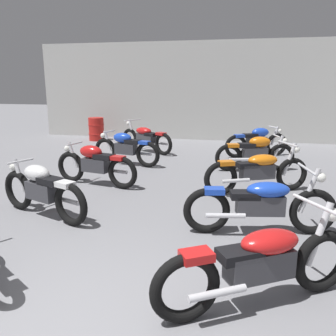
{
  "coord_description": "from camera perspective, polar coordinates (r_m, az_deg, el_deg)",
  "views": [
    {
      "loc": [
        1.39,
        -2.08,
        2.1
      ],
      "look_at": [
        0.0,
        4.17,
        0.55
      ],
      "focal_mm": 37.49,
      "sensor_mm": 36.0,
      "label": 1
    }
  ],
  "objects": [
    {
      "name": "back_wall",
      "position": [
        13.37,
        6.74,
        12.26
      ],
      "size": [
        13.29,
        0.24,
        3.6
      ],
      "primitive_type": "cube",
      "color": "#B2B2AD",
      "rests_on": "ground"
    },
    {
      "name": "motorcycle_left_row_4",
      "position": [
        10.96,
        -3.65,
        4.96
      ],
      "size": [
        1.93,
        1.2,
        0.97
      ],
      "color": "black",
      "rests_on": "ground"
    },
    {
      "name": "motorcycle_right_row_1",
      "position": [
        5.13,
        14.9,
        -5.6
      ],
      "size": [
        2.15,
        0.76,
        0.97
      ],
      "color": "black",
      "rests_on": "ground"
    },
    {
      "name": "motorcycle_left_row_1",
      "position": [
        5.93,
        -19.82,
        -3.28
      ],
      "size": [
        1.88,
        0.82,
        0.88
      ],
      "color": "black",
      "rests_on": "ground"
    },
    {
      "name": "motorcycle_left_row_2",
      "position": [
        7.48,
        -11.76,
        0.66
      ],
      "size": [
        1.95,
        0.59,
        0.88
      ],
      "color": "black",
      "rests_on": "ground"
    },
    {
      "name": "motorcycle_right_row_2",
      "position": [
        7.02,
        14.43,
        -0.4
      ],
      "size": [
        2.01,
        1.09,
        0.97
      ],
      "color": "black",
      "rests_on": "ground"
    },
    {
      "name": "motorcycle_right_row_4",
      "position": [
        10.53,
        14.27,
        4.24
      ],
      "size": [
        1.81,
        0.98,
        0.88
      ],
      "color": "black",
      "rests_on": "ground"
    },
    {
      "name": "oil_drum",
      "position": [
        13.47,
        -11.58,
        6.22
      ],
      "size": [
        0.59,
        0.59,
        0.85
      ],
      "color": "red",
      "rests_on": "ground"
    },
    {
      "name": "motorcycle_right_row_0",
      "position": [
        3.54,
        14.84,
        -14.64
      ],
      "size": [
        1.91,
        1.23,
        0.97
      ],
      "color": "black",
      "rests_on": "ground"
    },
    {
      "name": "motorcycle_right_row_3",
      "position": [
        8.82,
        14.05,
        2.49
      ],
      "size": [
        1.93,
        0.71,
        0.88
      ],
      "color": "black",
      "rests_on": "ground"
    },
    {
      "name": "motorcycle_left_row_3",
      "position": [
        9.24,
        -6.9,
        3.3
      ],
      "size": [
        1.94,
        0.63,
        0.88
      ],
      "color": "black",
      "rests_on": "ground"
    }
  ]
}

